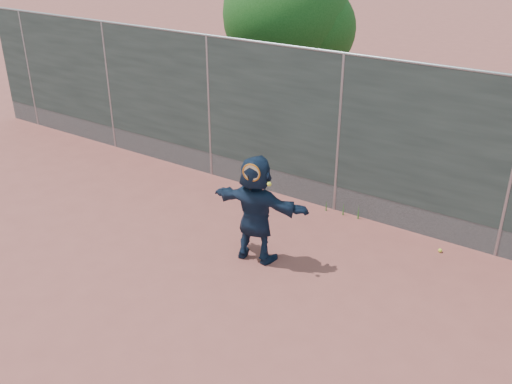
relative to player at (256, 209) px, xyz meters
The scene contains 7 objects.
ground 1.54m from the player, 76.99° to the right, with size 80.00×80.00×0.00m, color #9E4C42.
player is the anchor object (origin of this frame).
ball_ground 3.23m from the player, 36.97° to the left, with size 0.07×0.07×0.07m, color yellow.
fence 2.41m from the player, 83.05° to the left, with size 20.00×0.06×3.03m.
swing_action 0.72m from the player, 68.43° to the right, with size 0.49×0.13×0.51m.
tree_left 6.27m from the player, 115.68° to the left, with size 3.15×3.00×4.53m.
weed_clump 2.38m from the player, 75.23° to the left, with size 0.68×0.07×0.30m.
Camera 1 is at (4.22, -5.47, 5.09)m, focal length 40.00 mm.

